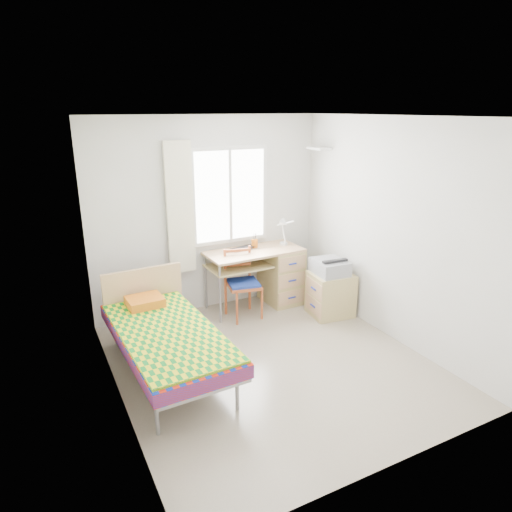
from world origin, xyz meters
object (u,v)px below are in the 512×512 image
(cabinet, at_px, (330,294))
(chair, at_px, (242,279))
(desk, at_px, (277,273))
(printer, at_px, (330,266))
(bed, at_px, (165,334))

(cabinet, bearing_deg, chair, 160.64)
(desk, bearing_deg, printer, -59.96)
(bed, distance_m, chair, 1.56)
(cabinet, xyz_separation_m, printer, (-0.01, 0.02, 0.39))
(cabinet, bearing_deg, desk, 128.59)
(chair, relative_size, printer, 1.90)
(desk, relative_size, chair, 1.44)
(desk, bearing_deg, bed, -153.67)
(chair, height_order, cabinet, chair)
(bed, height_order, desk, bed)
(desk, distance_m, printer, 0.83)
(chair, relative_size, cabinet, 1.58)
(cabinet, bearing_deg, printer, 133.02)
(desk, bearing_deg, chair, -165.87)
(bed, xyz_separation_m, printer, (2.35, 0.35, 0.26))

